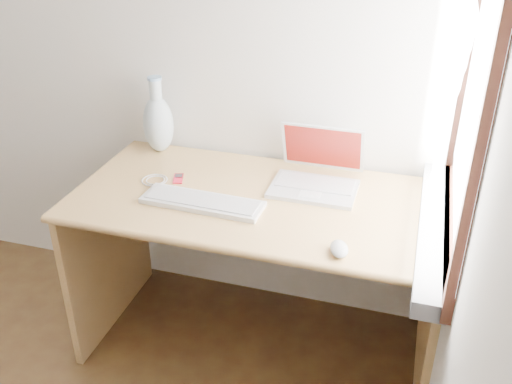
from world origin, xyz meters
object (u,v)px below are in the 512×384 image
(laptop, at_px, (316,174))
(vase, at_px, (158,122))
(external_keyboard, at_px, (202,202))
(desk, at_px, (263,233))

(laptop, height_order, vase, vase)
(external_keyboard, xyz_separation_m, vase, (-0.37, 0.41, 0.13))
(desk, xyz_separation_m, external_keyboard, (-0.18, -0.20, 0.23))
(laptop, bearing_deg, vase, 170.41)
(external_keyboard, bearing_deg, desk, 49.83)
(desk, distance_m, laptop, 0.34)
(desk, xyz_separation_m, laptop, (0.20, 0.07, 0.27))
(desk, bearing_deg, laptop, 20.52)
(laptop, relative_size, vase, 0.98)
(desk, height_order, external_keyboard, external_keyboard)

